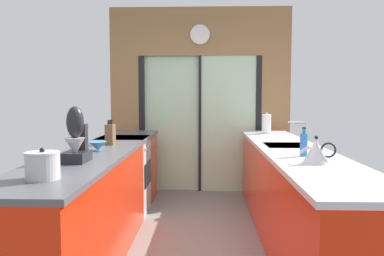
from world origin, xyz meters
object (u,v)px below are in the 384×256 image
object	(u,v)px
oven_range	(124,175)
knife_block	(110,134)
paper_towel_roll	(267,124)
stock_pot	(43,165)
kettle	(316,151)
soap_bottle	(304,144)
mixing_bowl	(98,146)
stand_mixer	(76,141)

from	to	relation	value
oven_range	knife_block	size ratio (longest dim) A/B	3.61
oven_range	paper_towel_roll	size ratio (longest dim) A/B	3.27
stock_pot	oven_range	bearing A→B (deg)	90.44
knife_block	paper_towel_roll	size ratio (longest dim) A/B	0.91
kettle	soap_bottle	xyz separation A→B (m)	(-0.00, 0.36, 0.01)
paper_towel_roll	oven_range	bearing A→B (deg)	-163.23
mixing_bowl	paper_towel_roll	size ratio (longest dim) A/B	0.59
stand_mixer	kettle	xyz separation A→B (m)	(1.78, -0.01, -0.07)
oven_range	kettle	size ratio (longest dim) A/B	3.37
stock_pot	soap_bottle	xyz separation A→B (m)	(1.78, 0.97, 0.02)
knife_block	stand_mixer	size ratio (longest dim) A/B	0.61
soap_bottle	stock_pot	bearing A→B (deg)	-151.51
mixing_bowl	soap_bottle	xyz separation A→B (m)	(1.78, -0.24, 0.06)
knife_block	stock_pot	xyz separation A→B (m)	(-0.00, -1.68, -0.02)
kettle	stock_pot	bearing A→B (deg)	-161.19
mixing_bowl	stand_mixer	size ratio (longest dim) A/B	0.40
stock_pot	stand_mixer	bearing A→B (deg)	90.00
stand_mixer	stock_pot	xyz separation A→B (m)	(-0.00, -0.62, -0.08)
stock_pot	soap_bottle	world-z (taller)	soap_bottle
knife_block	soap_bottle	bearing A→B (deg)	-21.91
stock_pot	kettle	bearing A→B (deg)	18.81
stand_mixer	kettle	world-z (taller)	stand_mixer
oven_range	knife_block	bearing A→B (deg)	-88.52
knife_block	paper_towel_roll	distance (m)	2.18
kettle	paper_towel_roll	xyz separation A→B (m)	(-0.00, 2.33, 0.03)
oven_range	mixing_bowl	world-z (taller)	mixing_bowl
stand_mixer	soap_bottle	distance (m)	1.81
kettle	soap_bottle	size ratio (longest dim) A/B	1.14
stand_mixer	mixing_bowl	bearing A→B (deg)	90.00
paper_towel_roll	mixing_bowl	bearing A→B (deg)	-135.73
mixing_bowl	stand_mixer	world-z (taller)	stand_mixer
mixing_bowl	kettle	distance (m)	1.88
stock_pot	knife_block	bearing A→B (deg)	90.00
soap_bottle	paper_towel_roll	distance (m)	1.97
stand_mixer	stock_pot	distance (m)	0.62
soap_bottle	stand_mixer	bearing A→B (deg)	-168.95
oven_range	stand_mixer	world-z (taller)	stand_mixer
knife_block	kettle	bearing A→B (deg)	-31.10
stand_mixer	kettle	size ratio (longest dim) A/B	1.54
paper_towel_roll	stock_pot	bearing A→B (deg)	-121.19
mixing_bowl	stock_pot	bearing A→B (deg)	-90.00
oven_range	mixing_bowl	xyz separation A→B (m)	(0.02, -1.19, 0.51)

